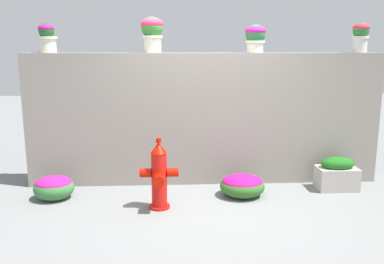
{
  "coord_description": "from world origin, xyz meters",
  "views": [
    {
      "loc": [
        -0.47,
        -4.68,
        1.95
      ],
      "look_at": [
        -0.19,
        0.88,
        0.78
      ],
      "focal_mm": 38.15,
      "sensor_mm": 36.0,
      "label": 1
    }
  ],
  "objects_px": {
    "potted_plant_2": "(255,36)",
    "flower_bush_left": "(242,185)",
    "potted_plant_1": "(152,31)",
    "potted_plant_0": "(47,37)",
    "flower_bush_right": "(54,187)",
    "planter_box": "(337,174)",
    "fire_hydrant": "(159,177)",
    "potted_plant_3": "(361,34)"
  },
  "relations": [
    {
      "from": "potted_plant_2",
      "to": "potted_plant_3",
      "type": "xyz_separation_m",
      "value": [
        1.49,
        -0.0,
        0.02
      ]
    },
    {
      "from": "potted_plant_0",
      "to": "flower_bush_left",
      "type": "height_order",
      "value": "potted_plant_0"
    },
    {
      "from": "potted_plant_3",
      "to": "potted_plant_0",
      "type": "bearing_deg",
      "value": 179.31
    },
    {
      "from": "fire_hydrant",
      "to": "planter_box",
      "type": "relative_size",
      "value": 1.61
    },
    {
      "from": "potted_plant_2",
      "to": "flower_bush_left",
      "type": "bearing_deg",
      "value": -110.88
    },
    {
      "from": "flower_bush_right",
      "to": "potted_plant_1",
      "type": "bearing_deg",
      "value": 27.15
    },
    {
      "from": "potted_plant_1",
      "to": "potted_plant_2",
      "type": "relative_size",
      "value": 1.27
    },
    {
      "from": "potted_plant_0",
      "to": "planter_box",
      "type": "relative_size",
      "value": 0.72
    },
    {
      "from": "potted_plant_0",
      "to": "fire_hydrant",
      "type": "height_order",
      "value": "potted_plant_0"
    },
    {
      "from": "flower_bush_left",
      "to": "planter_box",
      "type": "height_order",
      "value": "planter_box"
    },
    {
      "from": "flower_bush_left",
      "to": "fire_hydrant",
      "type": "bearing_deg",
      "value": -161.31
    },
    {
      "from": "potted_plant_0",
      "to": "potted_plant_2",
      "type": "relative_size",
      "value": 1.03
    },
    {
      "from": "potted_plant_2",
      "to": "flower_bush_left",
      "type": "distance_m",
      "value": 2.05
    },
    {
      "from": "potted_plant_1",
      "to": "planter_box",
      "type": "relative_size",
      "value": 0.89
    },
    {
      "from": "potted_plant_3",
      "to": "fire_hydrant",
      "type": "distance_m",
      "value": 3.44
    },
    {
      "from": "flower_bush_right",
      "to": "planter_box",
      "type": "bearing_deg",
      "value": 2.53
    },
    {
      "from": "potted_plant_3",
      "to": "flower_bush_right",
      "type": "bearing_deg",
      "value": -171.73
    },
    {
      "from": "potted_plant_1",
      "to": "fire_hydrant",
      "type": "relative_size",
      "value": 0.55
    },
    {
      "from": "fire_hydrant",
      "to": "flower_bush_right",
      "type": "bearing_deg",
      "value": 164.2
    },
    {
      "from": "potted_plant_2",
      "to": "flower_bush_right",
      "type": "xyz_separation_m",
      "value": [
        -2.71,
        -0.61,
        -1.92
      ]
    },
    {
      "from": "flower_bush_left",
      "to": "potted_plant_1",
      "type": "bearing_deg",
      "value": 149.95
    },
    {
      "from": "potted_plant_1",
      "to": "potted_plant_0",
      "type": "bearing_deg",
      "value": 179.86
    },
    {
      "from": "potted_plant_2",
      "to": "flower_bush_left",
      "type": "height_order",
      "value": "potted_plant_2"
    },
    {
      "from": "potted_plant_1",
      "to": "fire_hydrant",
      "type": "bearing_deg",
      "value": -84.76
    },
    {
      "from": "potted_plant_0",
      "to": "potted_plant_2",
      "type": "distance_m",
      "value": 2.86
    },
    {
      "from": "fire_hydrant",
      "to": "planter_box",
      "type": "bearing_deg",
      "value": 12.94
    },
    {
      "from": "fire_hydrant",
      "to": "flower_bush_left",
      "type": "relative_size",
      "value": 1.48
    },
    {
      "from": "planter_box",
      "to": "flower_bush_left",
      "type": "bearing_deg",
      "value": -171.87
    },
    {
      "from": "potted_plant_0",
      "to": "potted_plant_2",
      "type": "xyz_separation_m",
      "value": [
        2.86,
        -0.05,
        0.01
      ]
    },
    {
      "from": "potted_plant_3",
      "to": "flower_bush_right",
      "type": "xyz_separation_m",
      "value": [
        -4.2,
        -0.61,
        -1.95
      ]
    },
    {
      "from": "potted_plant_1",
      "to": "potted_plant_2",
      "type": "height_order",
      "value": "potted_plant_1"
    },
    {
      "from": "fire_hydrant",
      "to": "flower_bush_left",
      "type": "distance_m",
      "value": 1.17
    },
    {
      "from": "potted_plant_0",
      "to": "flower_bush_right",
      "type": "height_order",
      "value": "potted_plant_0"
    },
    {
      "from": "potted_plant_3",
      "to": "planter_box",
      "type": "bearing_deg",
      "value": -130.61
    },
    {
      "from": "potted_plant_1",
      "to": "planter_box",
      "type": "distance_m",
      "value": 3.23
    },
    {
      "from": "flower_bush_right",
      "to": "planter_box",
      "type": "relative_size",
      "value": 0.95
    },
    {
      "from": "potted_plant_1",
      "to": "flower_bush_right",
      "type": "relative_size",
      "value": 0.94
    },
    {
      "from": "potted_plant_2",
      "to": "flower_bush_right",
      "type": "bearing_deg",
      "value": -167.29
    },
    {
      "from": "potted_plant_1",
      "to": "potted_plant_2",
      "type": "bearing_deg",
      "value": -1.94
    },
    {
      "from": "potted_plant_2",
      "to": "planter_box",
      "type": "bearing_deg",
      "value": -21.72
    },
    {
      "from": "potted_plant_1",
      "to": "flower_bush_right",
      "type": "xyz_separation_m",
      "value": [
        -1.29,
        -0.66,
        -1.99
      ]
    },
    {
      "from": "flower_bush_right",
      "to": "planter_box",
      "type": "height_order",
      "value": "planter_box"
    }
  ]
}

